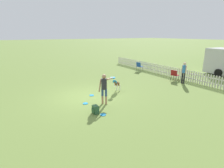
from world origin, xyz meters
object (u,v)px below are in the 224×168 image
frisbee_near_handler (103,115)px  folding_chair_center (139,66)px  backpack_on_grass (95,110)px  handler_person (105,86)px  leaping_dog (117,84)px  frisbee_midfield (92,95)px  folding_chair_blue_left (174,74)px  spectator_standing (184,71)px  frisbee_near_dog (85,103)px

frisbee_near_handler → folding_chair_center: (-6.75, 7.78, 0.52)m
backpack_on_grass → handler_person: bearing=130.5°
leaping_dog → folding_chair_center: (-4.29, 5.43, 0.00)m
frisbee_midfield → folding_chair_blue_left: (0.24, 7.03, 0.50)m
folding_chair_center → folding_chair_blue_left: bearing=163.1°
folding_chair_blue_left → spectator_standing: 0.97m
folding_chair_blue_left → handler_person: bearing=89.1°
backpack_on_grass → frisbee_near_dog: bearing=177.1°
spectator_standing → frisbee_near_dog: bearing=94.6°
folding_chair_blue_left → folding_chair_center: folding_chair_center is taller
frisbee_near_dog → handler_person: bearing=59.4°
frisbee_midfield → folding_chair_center: 8.22m
frisbee_midfield → spectator_standing: size_ratio=0.17×
handler_person → leaping_dog: bearing=90.3°
frisbee_near_handler → frisbee_midfield: bearing=165.8°
frisbee_midfield → folding_chair_blue_left: bearing=88.1°
frisbee_near_dog → leaping_dog: bearing=107.7°
frisbee_near_dog → spectator_standing: spectator_standing is taller
frisbee_near_dog → frisbee_midfield: 1.29m
frisbee_near_dog → backpack_on_grass: size_ratio=0.70×
folding_chair_center → handler_person: bearing=112.6°
frisbee_near_handler → folding_chair_center: size_ratio=0.30×
folding_chair_center → spectator_standing: (5.20, -0.15, 0.42)m
backpack_on_grass → folding_chair_center: bearing=128.8°
folding_chair_blue_left → folding_chair_center: bearing=-12.2°
backpack_on_grass → folding_chair_center: (-6.42, 8.00, 0.34)m
frisbee_near_dog → spectator_standing: bearing=89.2°
leaping_dog → frisbee_near_handler: leaping_dog is taller
frisbee_midfield → leaping_dog: bearing=83.5°
leaping_dog → folding_chair_blue_left: bearing=-129.4°
handler_person → frisbee_midfield: 1.81m
leaping_dog → spectator_standing: size_ratio=0.60×
leaping_dog → backpack_on_grass: size_ratio=2.46×
leaping_dog → spectator_standing: bearing=-138.7°
frisbee_near_dog → folding_chair_blue_left: bearing=95.5°
leaping_dog → frisbee_midfield: bearing=44.5°
backpack_on_grass → frisbee_midfield: bearing=158.9°
leaping_dog → folding_chair_blue_left: size_ratio=1.11×
folding_chair_blue_left → backpack_on_grass: bearing=93.5°
leaping_dog → frisbee_midfield: (-0.19, -1.67, -0.52)m
handler_person → backpack_on_grass: handler_person is taller
leaping_dog → spectator_standing: (0.91, 5.28, 0.42)m
folding_chair_blue_left → spectator_standing: size_ratio=0.54×
folding_chair_blue_left → frisbee_midfield: bearing=76.8°
backpack_on_grass → spectator_standing: size_ratio=0.24×
spectator_standing → handler_person: bearing=98.8°
spectator_standing → frisbee_near_handler: bearing=106.8°
frisbee_midfield → backpack_on_grass: size_ratio=0.70×
folding_chair_blue_left → spectator_standing: (0.86, -0.08, 0.44)m
folding_chair_center → leaping_dog: bearing=112.3°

